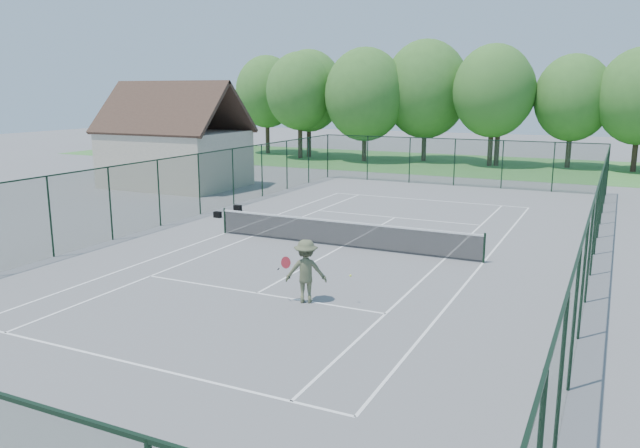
% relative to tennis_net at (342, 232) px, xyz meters
% --- Properties ---
extents(ground, '(140.00, 140.00, 0.00)m').
position_rel_tennis_net_xyz_m(ground, '(0.00, 0.00, -0.58)').
color(ground, slate).
rests_on(ground, ground).
extents(grass_far, '(80.00, 16.00, 0.01)m').
position_rel_tennis_net_xyz_m(grass_far, '(0.00, 30.00, -0.57)').
color(grass_far, '#45863B').
rests_on(grass_far, ground).
extents(court_lines, '(11.05, 23.85, 0.01)m').
position_rel_tennis_net_xyz_m(court_lines, '(0.00, 0.00, -0.57)').
color(court_lines, white).
rests_on(court_lines, ground).
extents(tennis_net, '(11.08, 0.08, 1.10)m').
position_rel_tennis_net_xyz_m(tennis_net, '(0.00, 0.00, 0.00)').
color(tennis_net, black).
rests_on(tennis_net, ground).
extents(fence_enclosure, '(18.05, 36.05, 3.02)m').
position_rel_tennis_net_xyz_m(fence_enclosure, '(0.00, 0.00, 0.98)').
color(fence_enclosure, '#193823').
rests_on(fence_enclosure, ground).
extents(utility_building, '(8.60, 6.27, 6.63)m').
position_rel_tennis_net_xyz_m(utility_building, '(-16.00, 10.00, 2.54)').
color(utility_building, beige).
rests_on(utility_building, ground).
extents(tree_line_far, '(39.40, 6.40, 9.70)m').
position_rel_tennis_net_xyz_m(tree_line_far, '(0.00, 30.00, 5.42)').
color(tree_line_far, '#402D22').
rests_on(tree_line_far, ground).
extents(sports_bag_a, '(0.38, 0.25, 0.29)m').
position_rel_tennis_net_xyz_m(sports_bag_a, '(-7.75, 2.68, -0.43)').
color(sports_bag_a, black).
rests_on(sports_bag_a, ground).
extents(sports_bag_b, '(0.39, 0.24, 0.30)m').
position_rel_tennis_net_xyz_m(sports_bag_b, '(-7.81, 4.55, -0.43)').
color(sports_bag_b, black).
rests_on(sports_bag_b, ground).
extents(tennis_player, '(2.13, 1.09, 1.85)m').
position_rel_tennis_net_xyz_m(tennis_player, '(1.69, -6.45, 0.35)').
color(tennis_player, '#555A3D').
rests_on(tennis_player, ground).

